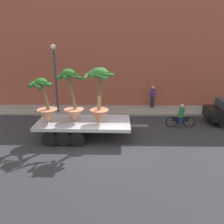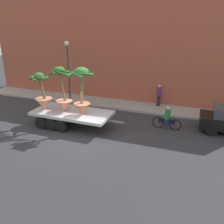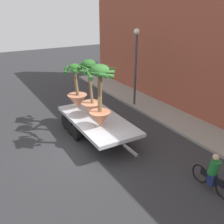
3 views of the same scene
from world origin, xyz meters
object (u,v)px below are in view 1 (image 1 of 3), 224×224
object	(u,v)px
cyclist	(181,117)
potted_palm_middle	(46,106)
flatbed_trailer	(80,125)
potted_palm_front	(99,97)
street_lamp	(55,70)
pedestrian_near_gate	(152,96)
potted_palm_rear	(72,101)

from	to	relation	value
cyclist	potted_palm_middle	bearing A→B (deg)	-166.46
flatbed_trailer	potted_palm_front	bearing A→B (deg)	-14.52
potted_palm_front	street_lamp	distance (m)	5.56
potted_palm_front	pedestrian_near_gate	xyz separation A→B (m)	(3.71, 5.72, -1.42)
potted_palm_middle	street_lamp	world-z (taller)	street_lamp
street_lamp	potted_palm_rear	bearing A→B (deg)	-65.19
potted_palm_middle	pedestrian_near_gate	bearing A→B (deg)	40.59
potted_palm_rear	potted_palm_middle	world-z (taller)	potted_palm_rear
potted_palm_rear	potted_palm_front	size ratio (longest dim) A/B	0.96
street_lamp	cyclist	bearing A→B (deg)	-16.17
potted_palm_middle	pedestrian_near_gate	distance (m)	8.72
potted_palm_rear	street_lamp	xyz separation A→B (m)	(-1.89, 4.09, 1.11)
potted_palm_rear	street_lamp	world-z (taller)	street_lamp
cyclist	pedestrian_near_gate	xyz separation A→B (m)	(-1.21, 3.77, 0.37)
cyclist	potted_palm_rear	bearing A→B (deg)	-165.23
potted_palm_front	flatbed_trailer	bearing A→B (deg)	165.48
street_lamp	potted_palm_middle	bearing A→B (deg)	-83.43
potted_palm_middle	flatbed_trailer	bearing A→B (deg)	7.46
flatbed_trailer	cyclist	size ratio (longest dim) A/B	3.33
potted_palm_middle	street_lamp	size ratio (longest dim) A/B	0.50
potted_palm_rear	pedestrian_near_gate	bearing A→B (deg)	46.42
potted_palm_front	pedestrian_near_gate	world-z (taller)	potted_palm_front
potted_palm_middle	pedestrian_near_gate	world-z (taller)	potted_palm_middle
pedestrian_near_gate	street_lamp	world-z (taller)	street_lamp
pedestrian_near_gate	potted_palm_front	bearing A→B (deg)	-123.00
street_lamp	potted_palm_front	bearing A→B (deg)	-52.29
flatbed_trailer	street_lamp	size ratio (longest dim) A/B	1.27
potted_palm_middle	street_lamp	xyz separation A→B (m)	(-0.49, 4.28, 1.34)
potted_palm_rear	cyclist	xyz separation A→B (m)	(6.40, 1.69, -1.45)
potted_palm_front	cyclist	xyz separation A→B (m)	(4.92, 1.95, -1.79)
potted_palm_rear	potted_palm_middle	xyz separation A→B (m)	(-1.40, -0.19, -0.23)
potted_palm_front	street_lamp	xyz separation A→B (m)	(-3.37, 4.36, 0.77)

